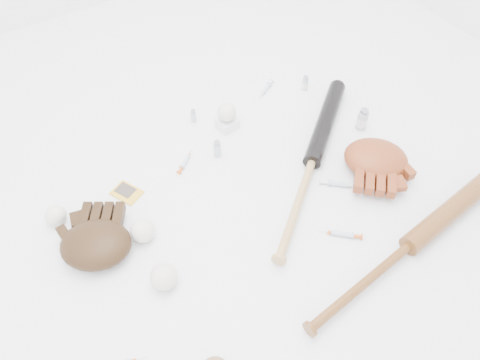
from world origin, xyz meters
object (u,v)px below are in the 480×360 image
pedestal (227,123)px  glove_dark (96,244)px  bat_wood (410,245)px  bat_dark (312,161)px

pedestal → glove_dark: bearing=-157.7°
bat_wood → bat_dark: bearing=88.8°
glove_dark → pedestal: glove_dark is taller
pedestal → bat_dark: bearing=-67.0°
bat_wood → pedestal: 0.82m
bat_wood → glove_dark: size_ratio=3.52×
bat_wood → pedestal: (-0.18, 0.80, -0.01)m
bat_wood → glove_dark: (-0.83, 0.53, 0.01)m
glove_dark → pedestal: (0.65, 0.27, -0.03)m
bat_dark → pedestal: (-0.15, 0.35, -0.01)m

